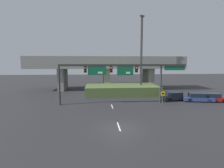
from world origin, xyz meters
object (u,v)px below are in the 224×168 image
Objects in this scene: signal_gantry at (120,71)px; highway_light_pole_near at (142,54)px; parked_sedan_far_right at (212,98)px; speed_limit_sign at (163,96)px; parked_sedan_near_right at (175,96)px; parked_sedan_mid_right at (198,97)px; highway_light_pole_far at (141,53)px.

signal_gantry is 1.26× the size of highway_light_pole_near.
signal_gantry is at bearing -165.92° from parked_sedan_far_right.
signal_gantry is 9.21× the size of speed_limit_sign.
highway_light_pole_near reaches higher than parked_sedan_far_right.
parked_sedan_near_right is 0.95× the size of parked_sedan_far_right.
parked_sedan_far_right is (9.13, 1.94, -0.76)m from speed_limit_sign.
speed_limit_sign is at bearing -151.05° from parked_sedan_mid_right.
highway_light_pole_far is 12.04m from parked_sedan_near_right.
parked_sedan_near_right is (3.97, -8.29, -7.77)m from highway_light_pole_far.
parked_sedan_far_right is (9.71, -9.69, -7.77)m from highway_light_pole_far.
highway_light_pole_far is at bearing 92.87° from speed_limit_sign.
signal_gantry is 3.96× the size of parked_sedan_far_right.
signal_gantry is 4.17× the size of parked_sedan_near_right.
speed_limit_sign is 12.36m from highway_light_pole_near.
signal_gantry is 10.80m from parked_sedan_near_right.
parked_sedan_far_right is (9.83, -8.37, -7.55)m from highway_light_pole_near.
parked_sedan_mid_right is (7.33, -9.51, -7.76)m from highway_light_pole_far.
highway_light_pole_near is 14.95m from parked_sedan_far_right.
speed_limit_sign is at bearing -86.12° from highway_light_pole_near.
parked_sedan_far_right is at bearing 7.02° from parked_sedan_mid_right.
parked_sedan_far_right is (15.43, 0.33, -4.46)m from signal_gantry.
speed_limit_sign is at bearing -141.56° from parked_sedan_near_right.
parked_sedan_far_right is (5.74, -1.40, -0.00)m from parked_sedan_near_right.
highway_light_pole_far is at bearing 147.89° from parked_sedan_far_right.
parked_sedan_near_right is at bearing 171.52° from parked_sedan_mid_right.
parked_sedan_mid_right is at bearing 2.28° from signal_gantry.
signal_gantry reaches higher than parked_sedan_near_right.
parked_sedan_near_right is at bearing -64.41° from highway_light_pole_far.
signal_gantry is 12.01m from highway_light_pole_far.
parked_sedan_mid_right is (6.74, 2.12, -0.74)m from speed_limit_sign.
signal_gantry is at bearing -122.77° from highway_light_pole_near.
parked_sedan_near_right reaches higher than parked_sedan_far_right.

